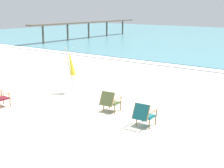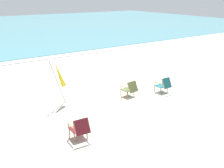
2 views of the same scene
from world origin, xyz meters
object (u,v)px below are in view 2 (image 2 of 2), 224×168
Objects in this scene: beach_chair_mid_center at (130,88)px; umbrella_furled_yellow at (59,75)px; beach_chair_front_left at (164,85)px; beach_chair_back_left at (80,128)px.

umbrella_furled_yellow reaches higher than beach_chair_mid_center.
beach_chair_mid_center is 1.80m from beach_chair_front_left.
umbrella_furled_yellow reaches higher than beach_chair_back_left.
beach_chair_back_left is at bearing -163.51° from beach_chair_front_left.
beach_chair_front_left reaches higher than beach_chair_mid_center.
beach_chair_mid_center is 0.39× the size of umbrella_furled_yellow.
umbrella_furled_yellow is at bearing 159.16° from beach_chair_mid_center.
beach_chair_front_left is 0.39× the size of umbrella_furled_yellow.
umbrella_furled_yellow reaches higher than beach_chair_front_left.
umbrella_furled_yellow is (-3.03, 1.16, 0.91)m from beach_chair_mid_center.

